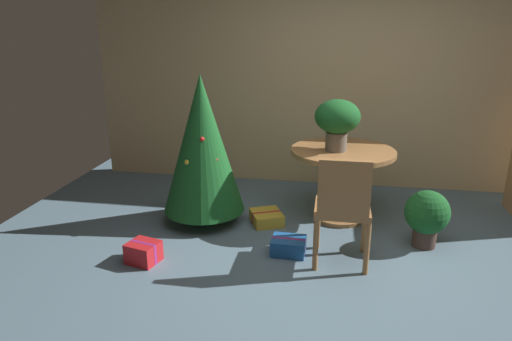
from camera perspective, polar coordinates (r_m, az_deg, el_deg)
The scene contains 10 objects.
ground_plane at distance 3.81m, azimuth 10.27°, elevation -12.30°, with size 6.60×6.60×0.00m, color slate.
back_wall_panel at distance 5.54m, azimuth 10.98°, elevation 11.36°, with size 6.00×0.10×2.60m, color tan.
round_dining_table at distance 4.61m, azimuth 10.64°, elevation -0.01°, with size 1.02×1.02×0.72m.
flower_vase at distance 4.42m, azimuth 10.08°, elevation 6.29°, with size 0.43×0.43×0.49m.
wooden_chair_near at distance 3.69m, azimuth 10.77°, elevation -4.27°, with size 0.44×0.42×0.93m.
holiday_tree at distance 4.42m, azimuth -6.68°, elevation 3.24°, with size 0.79×0.79×1.46m.
gift_box_red at distance 3.97m, azimuth -13.80°, elevation -9.83°, with size 0.29×0.27×0.18m.
gift_box_gold at distance 4.57m, azimuth 1.32°, elevation -5.86°, with size 0.39×0.40×0.12m.
gift_box_blue at distance 4.01m, azimuth 4.06°, elevation -9.32°, with size 0.30×0.24×0.14m.
potted_plant at distance 4.29m, azimuth 20.45°, elevation -5.20°, with size 0.39×0.39×0.52m.
Camera 1 is at (-0.11, -3.30, 1.90)m, focal length 32.21 mm.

